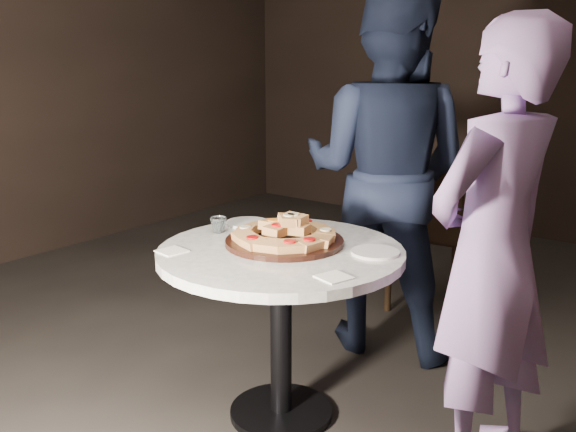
{
  "coord_description": "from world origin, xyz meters",
  "views": [
    {
      "loc": [
        1.56,
        -2.1,
        1.56
      ],
      "look_at": [
        -0.0,
        -0.04,
        0.9
      ],
      "focal_mm": 40.0,
      "sensor_mm": 36.0,
      "label": 1
    }
  ],
  "objects": [
    {
      "name": "serving_board",
      "position": [
        -0.03,
        -0.03,
        0.78
      ],
      "size": [
        0.65,
        0.65,
        0.02
      ],
      "primitive_type": "cylinder",
      "rotation": [
        0.0,
        0.0,
        0.36
      ],
      "color": "black",
      "rests_on": "table"
    },
    {
      "name": "napkin_far",
      "position": [
        0.37,
        -0.25,
        0.78
      ],
      "size": [
        0.14,
        0.14,
        0.01
      ],
      "primitive_type": "cube",
      "rotation": [
        0.0,
        0.0,
        -0.29
      ],
      "color": "white",
      "rests_on": "table"
    },
    {
      "name": "chair_far",
      "position": [
        -0.01,
        1.38,
        0.58
      ],
      "size": [
        0.52,
        0.54,
        1.01
      ],
      "rotation": [
        0.0,
        0.0,
        3.25
      ],
      "color": "black",
      "rests_on": "ground"
    },
    {
      "name": "diner_navy",
      "position": [
        -0.03,
        0.84,
        0.95
      ],
      "size": [
        1.05,
        0.89,
        1.91
      ],
      "primitive_type": "imported",
      "rotation": [
        0.0,
        0.0,
        3.34
      ],
      "color": "#141C31",
      "rests_on": "ground"
    },
    {
      "name": "floor",
      "position": [
        0.0,
        0.0,
        0.0
      ],
      "size": [
        7.0,
        7.0,
        0.0
      ],
      "primitive_type": "plane",
      "color": "black",
      "rests_on": "ground"
    },
    {
      "name": "plate_right",
      "position": [
        0.35,
        0.09,
        0.78
      ],
      "size": [
        0.22,
        0.22,
        0.01
      ],
      "primitive_type": "cylinder",
      "rotation": [
        0.0,
        0.0,
        -0.15
      ],
      "color": "white",
      "rests_on": "table"
    },
    {
      "name": "napkin_near",
      "position": [
        -0.33,
        -0.39,
        0.78
      ],
      "size": [
        0.12,
        0.12,
        0.01
      ],
      "primitive_type": "cube",
      "rotation": [
        0.0,
        0.0,
        -0.14
      ],
      "color": "white",
      "rests_on": "table"
    },
    {
      "name": "diner_teal",
      "position": [
        0.81,
        0.13,
        0.85
      ],
      "size": [
        0.56,
        0.71,
        1.7
      ],
      "primitive_type": "imported",
      "rotation": [
        0.0,
        0.0,
        -1.85
      ],
      "color": "#866CAB",
      "rests_on": "ground"
    },
    {
      "name": "focaccia_pile",
      "position": [
        -0.02,
        -0.03,
        0.83
      ],
      "size": [
        0.45,
        0.45,
        0.12
      ],
      "rotation": [
        0.0,
        0.0,
        -0.31
      ],
      "color": "#BE8449",
      "rests_on": "serving_board"
    },
    {
      "name": "plate_left",
      "position": [
        -0.37,
        0.13,
        0.78
      ],
      "size": [
        0.25,
        0.25,
        0.01
      ],
      "primitive_type": "cylinder",
      "rotation": [
        0.0,
        0.0,
        0.28
      ],
      "color": "white",
      "rests_on": "table"
    },
    {
      "name": "water_glass",
      "position": [
        -0.38,
        -0.06,
        0.81
      ],
      "size": [
        0.09,
        0.09,
        0.07
      ],
      "primitive_type": "imported",
      "rotation": [
        0.0,
        0.0,
        0.14
      ],
      "color": "silver",
      "rests_on": "table"
    },
    {
      "name": "table",
      "position": [
        -0.0,
        -0.09,
        0.63
      ],
      "size": [
        1.35,
        1.35,
        0.77
      ],
      "rotation": [
        0.0,
        0.0,
        -0.4
      ],
      "color": "black",
      "rests_on": "ground"
    }
  ]
}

